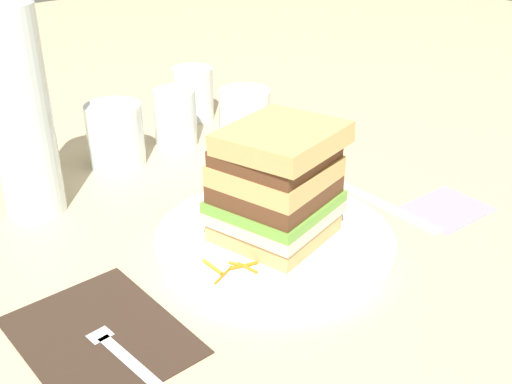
% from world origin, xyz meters
% --- Properties ---
extents(ground_plane, '(3.00, 3.00, 0.00)m').
position_xyz_m(ground_plane, '(0.00, 0.00, 0.00)').
color(ground_plane, '#C6B289').
extents(main_plate, '(0.26, 0.26, 0.01)m').
position_xyz_m(main_plate, '(-0.01, 0.01, 0.01)').
color(main_plate, white).
rests_on(main_plate, ground_plane).
extents(sandwich, '(0.14, 0.13, 0.13)m').
position_xyz_m(sandwich, '(-0.01, 0.01, 0.08)').
color(sandwich, tan).
rests_on(sandwich, main_plate).
extents(carrot_shred_0, '(0.01, 0.03, 0.00)m').
position_xyz_m(carrot_shred_0, '(-0.07, -0.02, 0.02)').
color(carrot_shred_0, orange).
rests_on(carrot_shred_0, main_plate).
extents(carrot_shred_1, '(0.03, 0.01, 0.00)m').
position_xyz_m(carrot_shred_1, '(-0.10, -0.02, 0.02)').
color(carrot_shred_1, orange).
rests_on(carrot_shred_1, main_plate).
extents(carrot_shred_2, '(0.01, 0.02, 0.00)m').
position_xyz_m(carrot_shred_2, '(-0.08, -0.01, 0.02)').
color(carrot_shred_2, orange).
rests_on(carrot_shred_2, main_plate).
extents(carrot_shred_3, '(0.03, 0.01, 0.00)m').
position_xyz_m(carrot_shred_3, '(-0.07, -0.02, 0.02)').
color(carrot_shred_3, orange).
rests_on(carrot_shred_3, main_plate).
extents(carrot_shred_4, '(0.00, 0.03, 0.00)m').
position_xyz_m(carrot_shred_4, '(-0.10, 0.00, 0.02)').
color(carrot_shred_4, orange).
rests_on(carrot_shred_4, main_plate).
extents(carrot_shred_5, '(0.03, 0.01, 0.00)m').
position_xyz_m(carrot_shred_5, '(0.07, 0.01, 0.02)').
color(carrot_shred_5, orange).
rests_on(carrot_shred_5, main_plate).
extents(carrot_shred_6, '(0.03, 0.02, 0.00)m').
position_xyz_m(carrot_shred_6, '(0.06, 0.03, 0.02)').
color(carrot_shred_6, orange).
rests_on(carrot_shred_6, main_plate).
extents(carrot_shred_7, '(0.01, 0.02, 0.00)m').
position_xyz_m(carrot_shred_7, '(0.08, 0.01, 0.02)').
color(carrot_shred_7, orange).
rests_on(carrot_shred_7, main_plate).
extents(carrot_shred_8, '(0.01, 0.02, 0.00)m').
position_xyz_m(carrot_shred_8, '(0.04, 0.03, 0.02)').
color(carrot_shred_8, orange).
rests_on(carrot_shred_8, main_plate).
extents(carrot_shred_9, '(0.02, 0.02, 0.00)m').
position_xyz_m(carrot_shred_9, '(0.04, 0.04, 0.02)').
color(carrot_shred_9, orange).
rests_on(carrot_shred_9, main_plate).
extents(napkin_dark, '(0.13, 0.17, 0.00)m').
position_xyz_m(napkin_dark, '(-0.22, -0.00, 0.00)').
color(napkin_dark, '#38281E').
rests_on(napkin_dark, ground_plane).
extents(fork, '(0.02, 0.17, 0.00)m').
position_xyz_m(fork, '(-0.22, -0.03, 0.00)').
color(fork, silver).
rests_on(fork, napkin_dark).
extents(knife, '(0.02, 0.20, 0.00)m').
position_xyz_m(knife, '(0.15, -0.00, 0.00)').
color(knife, silver).
rests_on(knife, ground_plane).
extents(juice_glass, '(0.07, 0.07, 0.10)m').
position_xyz_m(juice_glass, '(0.12, 0.21, 0.04)').
color(juice_glass, white).
rests_on(juice_glass, ground_plane).
extents(water_bottle, '(0.07, 0.07, 0.30)m').
position_xyz_m(water_bottle, '(-0.17, 0.25, 0.14)').
color(water_bottle, silver).
rests_on(water_bottle, ground_plane).
extents(empty_tumbler_0, '(0.07, 0.07, 0.08)m').
position_xyz_m(empty_tumbler_0, '(0.16, 0.38, 0.04)').
color(empty_tumbler_0, silver).
rests_on(empty_tumbler_0, ground_plane).
extents(empty_tumbler_1, '(0.08, 0.08, 0.09)m').
position_xyz_m(empty_tumbler_1, '(-0.03, 0.31, 0.04)').
color(empty_tumbler_1, silver).
rests_on(empty_tumbler_1, ground_plane).
extents(empty_tumbler_2, '(0.06, 0.06, 0.08)m').
position_xyz_m(empty_tumbler_2, '(0.07, 0.31, 0.04)').
color(empty_tumbler_2, silver).
rests_on(empty_tumbler_2, ground_plane).
extents(napkin_pink, '(0.10, 0.08, 0.00)m').
position_xyz_m(napkin_pink, '(0.20, -0.07, 0.00)').
color(napkin_pink, pink).
rests_on(napkin_pink, ground_plane).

